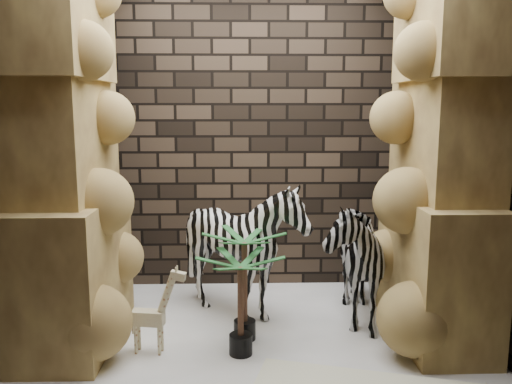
{
  "coord_description": "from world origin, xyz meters",
  "views": [
    {
      "loc": [
        -0.08,
        -3.87,
        1.79
      ],
      "look_at": [
        0.03,
        0.15,
        1.13
      ],
      "focal_mm": 36.63,
      "sensor_mm": 36.0,
      "label": 1
    }
  ],
  "objects_px": {
    "zebra_right": "(348,246)",
    "palm_front": "(245,285)",
    "zebra_left": "(243,255)",
    "giraffe_toy": "(148,308)",
    "palm_back": "(241,305)"
  },
  "relations": [
    {
      "from": "zebra_right",
      "to": "palm_front",
      "type": "height_order",
      "value": "zebra_right"
    },
    {
      "from": "zebra_left",
      "to": "giraffe_toy",
      "type": "height_order",
      "value": "zebra_left"
    },
    {
      "from": "zebra_right",
      "to": "giraffe_toy",
      "type": "relative_size",
      "value": 1.86
    },
    {
      "from": "zebra_right",
      "to": "palm_front",
      "type": "distance_m",
      "value": 0.98
    },
    {
      "from": "giraffe_toy",
      "to": "palm_front",
      "type": "distance_m",
      "value": 0.74
    },
    {
      "from": "giraffe_toy",
      "to": "palm_front",
      "type": "bearing_deg",
      "value": 24.79
    },
    {
      "from": "zebra_left",
      "to": "palm_back",
      "type": "bearing_deg",
      "value": -96.89
    },
    {
      "from": "giraffe_toy",
      "to": "palm_back",
      "type": "xyz_separation_m",
      "value": [
        0.67,
        -0.05,
        0.04
      ]
    },
    {
      "from": "zebra_right",
      "to": "palm_back",
      "type": "relative_size",
      "value": 1.67
    },
    {
      "from": "palm_front",
      "to": "zebra_left",
      "type": "bearing_deg",
      "value": 91.03
    },
    {
      "from": "palm_back",
      "to": "giraffe_toy",
      "type": "bearing_deg",
      "value": 175.96
    },
    {
      "from": "zebra_left",
      "to": "palm_front",
      "type": "xyz_separation_m",
      "value": [
        0.01,
        -0.44,
        -0.11
      ]
    },
    {
      "from": "zebra_left",
      "to": "giraffe_toy",
      "type": "relative_size",
      "value": 1.76
    },
    {
      "from": "zebra_right",
      "to": "zebra_left",
      "type": "height_order",
      "value": "zebra_right"
    },
    {
      "from": "zebra_right",
      "to": "giraffe_toy",
      "type": "bearing_deg",
      "value": -156.85
    }
  ]
}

